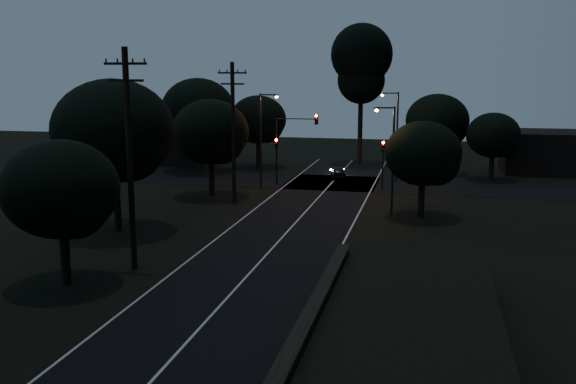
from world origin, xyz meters
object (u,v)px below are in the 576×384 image
at_px(streetlight_b, 395,130).
at_px(streetlight_a, 263,134).
at_px(signal_left, 277,153).
at_px(signal_right, 383,156).
at_px(signal_mast, 296,136).
at_px(tall_pine, 361,63).
at_px(car, 338,172).
at_px(utility_pole_mid, 129,156).
at_px(streetlight_c, 391,153).
at_px(utility_pole_far, 233,130).

bearing_deg(streetlight_b, streetlight_a, -150.52).
distance_m(signal_left, signal_right, 9.20).
distance_m(signal_mast, streetlight_b, 9.15).
relative_size(tall_pine, car, 4.58).
bearing_deg(signal_right, streetlight_a, -168.66).
xyz_separation_m(signal_mast, streetlight_b, (8.22, 4.01, 0.30)).
distance_m(utility_pole_mid, tall_pine, 40.90).
xyz_separation_m(signal_mast, streetlight_c, (8.74, -9.99, 0.01)).
distance_m(streetlight_b, car, 6.58).
distance_m(tall_pine, signal_left, 17.83).
distance_m(tall_pine, signal_mast, 16.75).
bearing_deg(car, signal_mast, 44.07).
xyz_separation_m(tall_pine, streetlight_a, (-6.31, -17.00, -6.02)).
distance_m(streetlight_a, streetlight_c, 13.72).
distance_m(streetlight_a, car, 9.49).
height_order(signal_mast, streetlight_a, streetlight_a).
height_order(utility_pole_mid, tall_pine, tall_pine).
bearing_deg(signal_mast, streetlight_a, -140.23).
bearing_deg(utility_pole_mid, car, 78.20).
relative_size(utility_pole_mid, signal_mast, 1.76).
relative_size(streetlight_b, streetlight_c, 1.07).
xyz_separation_m(signal_left, streetlight_c, (10.43, -9.99, 1.51)).
bearing_deg(tall_pine, signal_right, -76.51).
height_order(utility_pole_mid, signal_mast, utility_pole_mid).
bearing_deg(utility_pole_mid, signal_left, 86.79).
bearing_deg(signal_left, streetlight_a, -109.59).
xyz_separation_m(utility_pole_mid, utility_pole_far, (0.00, 17.00, -0.25)).
distance_m(utility_pole_far, signal_left, 8.53).
bearing_deg(streetlight_c, car, 111.20).
bearing_deg(utility_pole_mid, signal_right, 67.01).
bearing_deg(utility_pole_far, signal_left, 80.06).
bearing_deg(signal_right, signal_left, 180.00).
xyz_separation_m(signal_left, streetlight_a, (-0.71, -1.99, 1.80)).
distance_m(signal_left, streetlight_a, 2.77).
bearing_deg(car, streetlight_b, 161.64).
bearing_deg(signal_left, utility_pole_far, -99.94).
bearing_deg(signal_right, streetlight_b, 80.00).
distance_m(signal_left, streetlight_b, 10.84).
relative_size(tall_pine, streetlight_a, 1.85).
height_order(utility_pole_far, tall_pine, tall_pine).
bearing_deg(signal_mast, streetlight_b, 25.99).
height_order(utility_pole_far, streetlight_c, utility_pole_far).
height_order(utility_pole_mid, streetlight_b, utility_pole_mid).
relative_size(utility_pole_far, signal_mast, 1.68).
bearing_deg(utility_pole_mid, signal_mast, 82.96).
height_order(tall_pine, streetlight_b, tall_pine).
relative_size(streetlight_c, car, 2.33).
distance_m(signal_left, signal_mast, 2.26).
xyz_separation_m(utility_pole_mid, signal_mast, (3.09, 24.99, -1.40)).
bearing_deg(streetlight_a, utility_pole_mid, -91.73).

